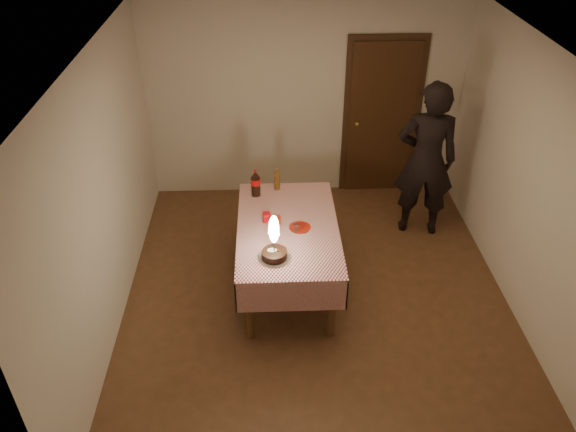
% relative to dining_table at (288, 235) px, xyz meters
% --- Properties ---
extents(ground, '(4.00, 4.50, 0.01)m').
position_rel_dining_table_xyz_m(ground, '(0.30, -0.21, -0.69)').
color(ground, brown).
rests_on(ground, ground).
extents(room_shell, '(4.04, 4.54, 2.62)m').
position_rel_dining_table_xyz_m(room_shell, '(0.33, -0.13, 0.97)').
color(room_shell, beige).
rests_on(room_shell, ground).
extents(dining_table, '(1.02, 1.72, 0.79)m').
position_rel_dining_table_xyz_m(dining_table, '(0.00, 0.00, 0.00)').
color(dining_table, brown).
rests_on(dining_table, ground).
extents(birthday_cake, '(0.30, 0.30, 0.47)m').
position_rel_dining_table_xyz_m(birthday_cake, '(-0.15, -0.51, 0.24)').
color(birthday_cake, white).
rests_on(birthday_cake, dining_table).
extents(red_plate, '(0.22, 0.22, 0.01)m').
position_rel_dining_table_xyz_m(red_plate, '(0.12, -0.03, 0.11)').
color(red_plate, '#B11C0C').
rests_on(red_plate, dining_table).
extents(red_cup, '(0.08, 0.08, 0.10)m').
position_rel_dining_table_xyz_m(red_cup, '(-0.21, 0.10, 0.16)').
color(red_cup, red).
rests_on(red_cup, dining_table).
extents(clear_cup, '(0.07, 0.07, 0.09)m').
position_rel_dining_table_xyz_m(clear_cup, '(0.08, -0.10, 0.15)').
color(clear_cup, silver).
rests_on(clear_cup, dining_table).
extents(napkin_stack, '(0.15, 0.15, 0.02)m').
position_rel_dining_table_xyz_m(napkin_stack, '(-0.14, 0.11, 0.12)').
color(napkin_stack, red).
rests_on(napkin_stack, dining_table).
extents(cola_bottle, '(0.10, 0.10, 0.32)m').
position_rel_dining_table_xyz_m(cola_bottle, '(-0.32, 0.62, 0.26)').
color(cola_bottle, black).
rests_on(cola_bottle, dining_table).
extents(amber_bottle_left, '(0.06, 0.06, 0.25)m').
position_rel_dining_table_xyz_m(amber_bottle_left, '(-0.09, 0.74, 0.22)').
color(amber_bottle_left, '#5A360F').
rests_on(amber_bottle_left, dining_table).
extents(photographer, '(0.76, 0.56, 1.92)m').
position_rel_dining_table_xyz_m(photographer, '(1.64, 1.02, 0.28)').
color(photographer, black).
rests_on(photographer, ground).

